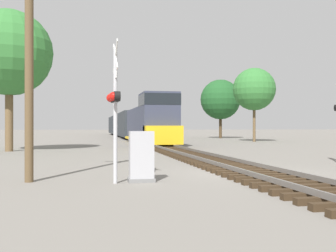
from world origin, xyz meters
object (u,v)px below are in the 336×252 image
Objects in this scene: tree_far_right at (9,53)px; tree_deep_background at (220,100)px; crossing_signal_near at (114,101)px; freight_train at (128,125)px; relay_cabinet at (141,157)px; tree_mid_background at (254,89)px; utility_pole at (29,46)px.

tree_far_right is 1.14× the size of tree_deep_background.
tree_far_right is (-6.17, 16.78, 4.30)m from crossing_signal_near.
freight_train reaches higher than relay_cabinet.
crossing_signal_near is 1.91m from relay_cabinet.
crossing_signal_near is 0.50× the size of tree_deep_background.
relay_cabinet is 46.27m from tree_deep_background.
freight_train is at bearing 85.03° from relay_cabinet.
tree_mid_background is (23.62, 12.70, -0.88)m from tree_far_right.
crossing_signal_near reaches higher than relay_cabinet.
tree_mid_background reaches higher than relay_cabinet.
tree_mid_background reaches higher than crossing_signal_near.
tree_deep_background is at bearing 87.37° from tree_mid_background.
utility_pole is at bearing -116.13° from tree_deep_background.
tree_deep_background reaches higher than crossing_signal_near.
tree_far_right reaches higher than tree_deep_background.
tree_far_right is at bearing 102.73° from utility_pole.
relay_cabinet is at bearing -119.55° from tree_mid_background.
crossing_signal_near is (-4.95, -47.39, 0.51)m from freight_train.
utility_pole is 16.58m from tree_far_right.
relay_cabinet is (0.84, 0.19, -1.70)m from crossing_signal_near.
tree_mid_background is at bearing 55.09° from utility_pole.
utility_pole is (-2.56, 0.81, 1.73)m from crossing_signal_near.
tree_far_right reaches higher than crossing_signal_near.
tree_mid_background is 13.39m from tree_deep_background.
relay_cabinet is 4.87m from utility_pole.
crossing_signal_near is 0.53× the size of utility_pole.
relay_cabinet is (-4.10, -47.20, -1.19)m from freight_train.
freight_train is 7.54× the size of utility_pole.
tree_far_right is 1.18× the size of tree_mid_background.
utility_pole reaches higher than freight_train.
relay_cabinet is 0.18× the size of tree_deep_background.
tree_far_right reaches higher than relay_cabinet.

